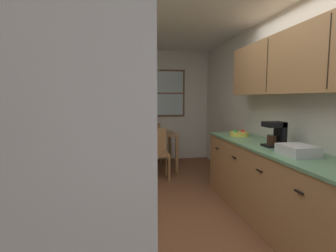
{
  "coord_description": "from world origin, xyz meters",
  "views": [
    {
      "loc": [
        -0.7,
        -2.48,
        1.45
      ],
      "look_at": [
        -0.02,
        1.47,
        1.02
      ],
      "focal_mm": 27.97,
      "sensor_mm": 36.0,
      "label": 1
    }
  ],
  "objects_px": {
    "dining_table": "(154,139)",
    "coffee_maker": "(276,134)",
    "dish_rack": "(298,150)",
    "dining_chair_far": "(152,140)",
    "trash_bin": "(124,163)",
    "fruit_bowl": "(239,134)",
    "storage_canister": "(92,146)",
    "refrigerator": "(76,209)",
    "table_serving_bowl": "(150,132)",
    "dining_chair_near": "(157,151)",
    "stove_range": "(87,223)",
    "microwave_over_range": "(66,65)"
  },
  "relations": [
    {
      "from": "trash_bin",
      "to": "dining_chair_far",
      "type": "bearing_deg",
      "value": 63.29
    },
    {
      "from": "stove_range",
      "to": "storage_canister",
      "type": "bearing_deg",
      "value": 90.6
    },
    {
      "from": "refrigerator",
      "to": "microwave_over_range",
      "type": "bearing_deg",
      "value": 102.72
    },
    {
      "from": "storage_canister",
      "to": "dish_rack",
      "type": "height_order",
      "value": "storage_canister"
    },
    {
      "from": "dining_chair_near",
      "to": "dish_rack",
      "type": "height_order",
      "value": "dish_rack"
    },
    {
      "from": "fruit_bowl",
      "to": "dish_rack",
      "type": "relative_size",
      "value": 0.8
    },
    {
      "from": "dining_chair_near",
      "to": "storage_canister",
      "type": "bearing_deg",
      "value": -113.56
    },
    {
      "from": "dining_chair_far",
      "to": "fruit_bowl",
      "type": "relative_size",
      "value": 3.32
    },
    {
      "from": "coffee_maker",
      "to": "trash_bin",
      "type": "bearing_deg",
      "value": 132.3
    },
    {
      "from": "trash_bin",
      "to": "fruit_bowl",
      "type": "height_order",
      "value": "fruit_bowl"
    },
    {
      "from": "dining_table",
      "to": "storage_canister",
      "type": "relative_size",
      "value": 4.54
    },
    {
      "from": "dining_chair_near",
      "to": "coffee_maker",
      "type": "xyz_separation_m",
      "value": [
        1.12,
        -1.94,
        0.55
      ]
    },
    {
      "from": "table_serving_bowl",
      "to": "dining_chair_far",
      "type": "bearing_deg",
      "value": 80.32
    },
    {
      "from": "refrigerator",
      "to": "dining_table",
      "type": "xyz_separation_m",
      "value": [
        0.85,
        3.96,
        -0.28
      ]
    },
    {
      "from": "storage_canister",
      "to": "coffee_maker",
      "type": "distance_m",
      "value": 2.02
    },
    {
      "from": "dining_table",
      "to": "dish_rack",
      "type": "xyz_separation_m",
      "value": [
        1.06,
        -3.02,
        0.33
      ]
    },
    {
      "from": "stove_range",
      "to": "dining_chair_near",
      "type": "relative_size",
      "value": 1.22
    },
    {
      "from": "dining_chair_far",
      "to": "fruit_bowl",
      "type": "height_order",
      "value": "fruit_bowl"
    },
    {
      "from": "dish_rack",
      "to": "refrigerator",
      "type": "bearing_deg",
      "value": -153.78
    },
    {
      "from": "dining_table",
      "to": "dining_chair_far",
      "type": "distance_m",
      "value": 0.63
    },
    {
      "from": "coffee_maker",
      "to": "table_serving_bowl",
      "type": "distance_m",
      "value": 2.81
    },
    {
      "from": "microwave_over_range",
      "to": "dining_table",
      "type": "relative_size",
      "value": 0.73
    },
    {
      "from": "dish_rack",
      "to": "stove_range",
      "type": "bearing_deg",
      "value": -174.45
    },
    {
      "from": "stove_range",
      "to": "dining_table",
      "type": "relative_size",
      "value": 1.27
    },
    {
      "from": "dish_rack",
      "to": "trash_bin",
      "type": "bearing_deg",
      "value": 125.29
    },
    {
      "from": "dining_table",
      "to": "coffee_maker",
      "type": "relative_size",
      "value": 3.02
    },
    {
      "from": "dining_chair_far",
      "to": "storage_canister",
      "type": "bearing_deg",
      "value": -106.05
    },
    {
      "from": "dish_rack",
      "to": "dining_chair_near",
      "type": "bearing_deg",
      "value": 113.98
    },
    {
      "from": "refrigerator",
      "to": "microwave_over_range",
      "type": "height_order",
      "value": "microwave_over_range"
    },
    {
      "from": "coffee_maker",
      "to": "table_serving_bowl",
      "type": "xyz_separation_m",
      "value": [
        -1.18,
        2.54,
        -0.27
      ]
    },
    {
      "from": "dining_table",
      "to": "dining_chair_far",
      "type": "height_order",
      "value": "dining_chair_far"
    },
    {
      "from": "trash_bin",
      "to": "table_serving_bowl",
      "type": "relative_size",
      "value": 3.25
    },
    {
      "from": "dining_chair_far",
      "to": "dining_chair_near",
      "type": "bearing_deg",
      "value": -92.36
    },
    {
      "from": "trash_bin",
      "to": "fruit_bowl",
      "type": "distance_m",
      "value": 2.06
    },
    {
      "from": "dish_rack",
      "to": "dining_table",
      "type": "bearing_deg",
      "value": 109.29
    },
    {
      "from": "dish_rack",
      "to": "coffee_maker",
      "type": "bearing_deg",
      "value": 83.13
    },
    {
      "from": "microwave_over_range",
      "to": "storage_canister",
      "type": "xyz_separation_m",
      "value": [
        0.11,
        0.53,
        -0.7
      ]
    },
    {
      "from": "dining_chair_far",
      "to": "fruit_bowl",
      "type": "distance_m",
      "value": 2.57
    },
    {
      "from": "fruit_bowl",
      "to": "dining_chair_near",
      "type": "bearing_deg",
      "value": 134.97
    },
    {
      "from": "dining_chair_near",
      "to": "storage_canister",
      "type": "relative_size",
      "value": 4.73
    },
    {
      "from": "refrigerator",
      "to": "dining_chair_far",
      "type": "relative_size",
      "value": 2.01
    },
    {
      "from": "dining_chair_far",
      "to": "trash_bin",
      "type": "relative_size",
      "value": 1.42
    },
    {
      "from": "coffee_maker",
      "to": "dish_rack",
      "type": "height_order",
      "value": "coffee_maker"
    },
    {
      "from": "refrigerator",
      "to": "table_serving_bowl",
      "type": "bearing_deg",
      "value": 78.82
    },
    {
      "from": "dining_chair_far",
      "to": "trash_bin",
      "type": "distance_m",
      "value": 1.45
    },
    {
      "from": "refrigerator",
      "to": "storage_canister",
      "type": "bearing_deg",
      "value": 92.72
    },
    {
      "from": "coffee_maker",
      "to": "storage_canister",
      "type": "bearing_deg",
      "value": -176.64
    },
    {
      "from": "dining_chair_near",
      "to": "dining_chair_far",
      "type": "xyz_separation_m",
      "value": [
        0.05,
        1.24,
        0.0
      ]
    },
    {
      "from": "coffee_maker",
      "to": "fruit_bowl",
      "type": "relative_size",
      "value": 1.06
    },
    {
      "from": "refrigerator",
      "to": "coffee_maker",
      "type": "distance_m",
      "value": 2.41
    }
  ]
}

